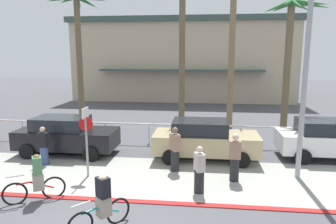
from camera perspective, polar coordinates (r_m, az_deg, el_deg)
The scene contains 20 objects.
ground_plane at distance 17.33m, azimuth -2.57°, elevation -4.37°, with size 80.00×80.00×0.00m, color #4C4C51.
sidewalk_strip at distance 11.92m, azimuth -7.11°, elevation -11.39°, with size 44.00×4.00×0.02m, color #9E9E93.
curb_paint at distance 10.16m, azimuth -9.88°, elevation -15.48°, with size 44.00×0.24×0.03m, color maroon.
building_backdrop at distance 33.89m, azimuth 3.08°, elevation 9.58°, with size 21.39×11.98×7.80m.
rail_fence at distance 15.70m, azimuth -3.47°, elevation -2.80°, with size 22.52×0.08×1.04m.
stop_sign_bike_lane at distance 11.66m, azimuth -14.64°, elevation -3.56°, with size 0.52×0.56×2.56m.
streetlight_curb at distance 11.57m, azimuth 24.18°, elevation 8.79°, with size 0.24×2.54×7.50m.
palm_tree_2 at distance 20.55m, azimuth -16.03°, elevation 14.20°, with size 3.46×3.16×8.01m.
palm_tree_3 at distance 18.94m, azimuth 2.61°, elevation 18.60°, with size 3.23×3.25×9.89m.
palm_tree_4 at distance 19.10m, azimuth 11.80°, elevation 17.42°, with size 3.46×3.32×9.23m.
palm_tree_5 at distance 17.65m, azimuth 21.42°, elevation 13.34°, with size 3.27×2.98×7.18m.
car_black_1 at distance 14.80m, azimuth -18.02°, elevation -3.99°, with size 4.40×2.02×1.69m.
car_tan_2 at distance 13.44m, azimuth 6.63°, elevation -4.98°, with size 4.40×2.02×1.69m.
car_white_3 at distance 15.07m, azimuth 27.39°, elevation -4.40°, with size 4.40×2.02×1.69m.
cyclist_red_0 at distance 10.54m, azimuth -22.77°, elevation -11.16°, with size 1.58×1.00×1.50m.
cyclist_teal_1 at distance 8.46m, azimuth -11.89°, elevation -16.00°, with size 1.24×1.41×1.50m.
pedestrian_0 at distance 11.35m, azimuth 12.01°, elevation -8.42°, with size 0.42×0.34×1.73m.
pedestrian_1 at distance 13.68m, azimuth -21.62°, elevation -6.03°, with size 0.43×0.35×1.58m.
pedestrian_2 at distance 10.29m, azimuth 5.70°, elevation -10.75°, with size 0.42×0.47×1.57m.
pedestrian_3 at distance 12.02m, azimuth 1.27°, elevation -7.10°, with size 0.45×0.48×1.73m.
Camera 1 is at (2.71, -6.54, 4.43)m, focal length 33.59 mm.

